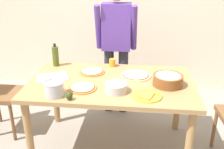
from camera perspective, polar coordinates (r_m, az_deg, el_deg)
name	(u,v)px	position (r m, az deg, el deg)	size (l,w,h in m)	color
ground	(111,145)	(2.96, -0.11, -14.98)	(8.00, 8.00, 0.00)	gray
wall_back	(124,2)	(3.97, 2.54, 15.32)	(5.60, 0.10, 2.60)	beige
dining_table	(111,90)	(2.61, -0.12, -3.28)	(1.60, 0.96, 0.76)	#A37A4C
person_cook	(116,42)	(3.22, 0.93, 7.00)	(0.49, 0.25, 1.62)	#2D2D38
pizza_raw_on_board	(136,75)	(2.69, 5.17, -0.18)	(0.30, 0.30, 0.02)	beige
pizza_cooked_on_tray	(82,88)	(2.43, -6.41, -2.84)	(0.26, 0.26, 0.02)	#C67A33
pizza_second_cooked	(92,72)	(2.78, -4.35, 0.64)	(0.27, 0.27, 0.02)	#C67A33
plate_with_slice	(147,96)	(2.30, 7.53, -4.52)	(0.26, 0.26, 0.02)	gold
popcorn_bowl	(168,79)	(2.52, 11.97, -0.98)	(0.28, 0.28, 0.11)	brown
mixing_bowl_steel	(116,88)	(2.35, 0.86, -2.84)	(0.20, 0.20, 0.08)	#B7B7BC
olive_oil_bottle	(56,56)	(2.99, -12.09, 3.92)	(0.07, 0.07, 0.26)	#47561E
steel_pot	(54,89)	(2.32, -12.34, -2.99)	(0.17, 0.17, 0.13)	#B7B7BC
cup_orange	(112,63)	(2.93, 0.09, 2.57)	(0.07, 0.07, 0.09)	orange
cutting_board_white	(52,77)	(2.71, -12.73, -0.59)	(0.30, 0.22, 0.01)	white
avocado	(69,96)	(2.24, -9.20, -4.60)	(0.06, 0.06, 0.07)	#2D4219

